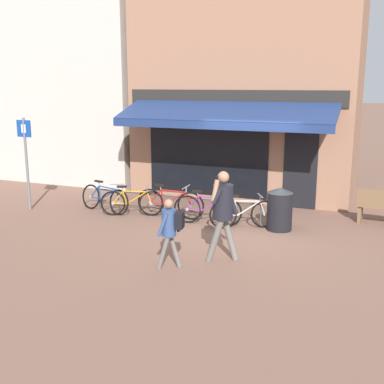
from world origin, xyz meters
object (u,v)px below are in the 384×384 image
Objects in this scene: bicycle_blue at (105,198)px; litter_bin at (280,209)px; bicycle_red at (170,203)px; pedestrian_child at (171,225)px; parking_sign at (26,154)px; bicycle_purple at (207,209)px; bicycle_orange at (132,202)px; bicycle_silver at (244,213)px; pedestrian_adult at (223,207)px.

bicycle_blue is 4.66m from litter_bin.
pedestrian_child is at bearing -67.70° from bicycle_red.
parking_sign reaches higher than pedestrian_child.
litter_bin reaches higher than bicycle_purple.
bicycle_orange is 1.03× the size of bicycle_silver.
litter_bin is at bearing -123.21° from pedestrian_child.
pedestrian_adult is 2.54m from litter_bin.
bicycle_purple is 1.12× the size of bicycle_silver.
bicycle_orange is at bearing 154.00° from bicycle_silver.
bicycle_silver is at bearing -20.34° from bicycle_orange.
parking_sign reaches higher than pedestrian_adult.
bicycle_red is at bearing -179.70° from litter_bin.
pedestrian_child is (-0.53, -2.95, 0.47)m from bicycle_silver.
bicycle_red is at bearing -9.89° from bicycle_orange.
bicycle_purple is 1.73m from litter_bin.
bicycle_purple is at bearing -172.42° from litter_bin.
parking_sign is (-1.98, -0.61, 1.15)m from bicycle_blue.
pedestrian_adult is (2.20, -2.39, 0.69)m from bicycle_red.
bicycle_red is 2.79m from litter_bin.
pedestrian_child is (3.32, -3.01, 0.46)m from bicycle_blue.
parking_sign is (-6.64, -0.73, 1.01)m from litter_bin.
bicycle_orange is 2.98m from bicycle_silver.
bicycle_orange is at bearing -60.23° from pedestrian_child.
parking_sign is at bearing 158.99° from bicycle_silver.
pedestrian_child is 0.54× the size of parking_sign.
pedestrian_child is (-0.75, -0.73, -0.25)m from pedestrian_adult.
pedestrian_child reaches higher than bicycle_orange.
pedestrian_child is at bearing -89.98° from bicycle_purple.
parking_sign is at bearing -171.96° from bicycle_red.
bicycle_silver is at bearing -110.27° from pedestrian_child.
bicycle_silver is (1.98, -0.17, -0.03)m from bicycle_red.
bicycle_purple is at bearing -21.35° from bicycle_orange.
bicycle_orange is 0.63× the size of parking_sign.
bicycle_orange is 0.88× the size of pedestrian_adult.
bicycle_blue is 0.70× the size of parking_sign.
bicycle_blue is 0.95× the size of bicycle_red.
bicycle_red reaches higher than bicycle_blue.
pedestrian_child is at bearing -126.65° from bicycle_silver.
bicycle_blue is at bearing 153.81° from bicycle_orange.
bicycle_red reaches higher than bicycle_orange.
bicycle_blue is at bearing -32.42° from pedestrian_adult.
bicycle_blue is 2.95m from bicycle_purple.
bicycle_blue is 0.88m from bicycle_orange.
bicycle_orange is (0.87, -0.08, -0.01)m from bicycle_blue.
bicycle_orange is 0.92× the size of bicycle_purple.
bicycle_purple is at bearing -13.69° from bicycle_red.
bicycle_silver is at bearing -4.40° from bicycle_purple.
bicycle_orange is at bearing 172.26° from bicycle_purple.
bicycle_red is (1.87, 0.11, 0.02)m from bicycle_blue.
litter_bin is 0.41× the size of parking_sign.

